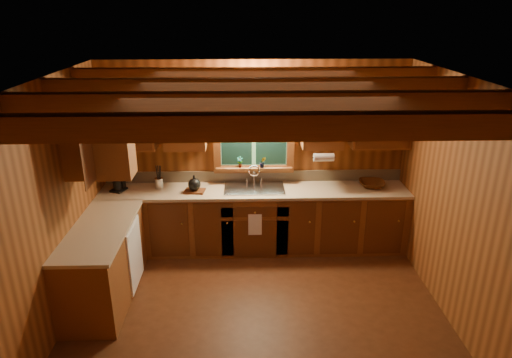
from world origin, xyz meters
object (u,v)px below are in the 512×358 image
Objects in this scene: sink at (254,192)px; cutting_board at (195,191)px; wicker_basket at (372,184)px; coffee_maker at (118,180)px.

sink is 3.05× the size of cutting_board.
cutting_board is (-0.81, -0.09, 0.06)m from sink.
coffee_maker is at bearing -179.81° from wicker_basket.
coffee_maker is 0.81× the size of wicker_basket.
sink is at bearing 21.99° from coffee_maker.
sink reaches higher than wicker_basket.
coffee_maker is 1.05m from cutting_board.
wicker_basket is (2.43, 0.11, 0.03)m from cutting_board.
wicker_basket is (1.62, 0.02, 0.09)m from sink.
cutting_board is 0.76× the size of wicker_basket.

